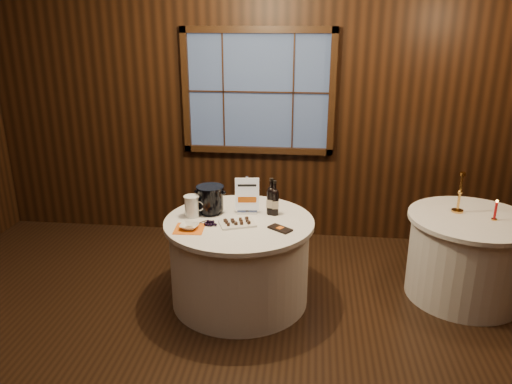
# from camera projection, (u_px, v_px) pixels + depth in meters

# --- Properties ---
(ground) EXTENTS (6.00, 6.00, 0.00)m
(ground) POSITION_uv_depth(u_px,v_px,m) (220.00, 373.00, 3.56)
(ground) COLOR black
(ground) RESTS_ON ground
(back_wall) EXTENTS (6.00, 0.10, 3.00)m
(back_wall) POSITION_uv_depth(u_px,v_px,m) (258.00, 101.00, 5.38)
(back_wall) COLOR black
(back_wall) RESTS_ON ground
(main_table) EXTENTS (1.28, 1.28, 0.77)m
(main_table) POSITION_uv_depth(u_px,v_px,m) (240.00, 260.00, 4.37)
(main_table) COLOR silver
(main_table) RESTS_ON ground
(side_table) EXTENTS (1.08, 1.08, 0.77)m
(side_table) POSITION_uv_depth(u_px,v_px,m) (466.00, 257.00, 4.44)
(side_table) COLOR silver
(side_table) RESTS_ON ground
(sign_stand) EXTENTS (0.21, 0.12, 0.34)m
(sign_stand) POSITION_uv_depth(u_px,v_px,m) (247.00, 201.00, 4.37)
(sign_stand) COLOR #B3B3BA
(sign_stand) RESTS_ON main_table
(port_bottle_left) EXTENTS (0.08, 0.09, 0.33)m
(port_bottle_left) POSITION_uv_depth(u_px,v_px,m) (271.00, 199.00, 4.33)
(port_bottle_left) COLOR black
(port_bottle_left) RESTS_ON main_table
(port_bottle_right) EXTENTS (0.07, 0.08, 0.31)m
(port_bottle_right) POSITION_uv_depth(u_px,v_px,m) (274.00, 200.00, 4.32)
(port_bottle_right) COLOR black
(port_bottle_right) RESTS_ON main_table
(ice_bucket) EXTENTS (0.24, 0.24, 0.25)m
(ice_bucket) POSITION_uv_depth(u_px,v_px,m) (210.00, 199.00, 4.36)
(ice_bucket) COLOR black
(ice_bucket) RESTS_ON main_table
(chocolate_plate) EXTENTS (0.34, 0.29, 0.04)m
(chocolate_plate) POSITION_uv_depth(u_px,v_px,m) (237.00, 223.00, 4.15)
(chocolate_plate) COLOR white
(chocolate_plate) RESTS_ON main_table
(chocolate_box) EXTENTS (0.22, 0.20, 0.02)m
(chocolate_box) POSITION_uv_depth(u_px,v_px,m) (280.00, 229.00, 4.05)
(chocolate_box) COLOR black
(chocolate_box) RESTS_ON main_table
(grape_bunch) EXTENTS (0.18, 0.09, 0.04)m
(grape_bunch) POSITION_uv_depth(u_px,v_px,m) (210.00, 223.00, 4.14)
(grape_bunch) COLOR black
(grape_bunch) RESTS_ON main_table
(glass_pitcher) EXTENTS (0.17, 0.13, 0.19)m
(glass_pitcher) POSITION_uv_depth(u_px,v_px,m) (192.00, 206.00, 4.29)
(glass_pitcher) COLOR white
(glass_pitcher) RESTS_ON main_table
(orange_napkin) EXTENTS (0.25, 0.25, 0.00)m
(orange_napkin) POSITION_uv_depth(u_px,v_px,m) (189.00, 229.00, 4.07)
(orange_napkin) COLOR orange
(orange_napkin) RESTS_ON main_table
(cracker_bowl) EXTENTS (0.17, 0.17, 0.04)m
(cracker_bowl) POSITION_uv_depth(u_px,v_px,m) (189.00, 226.00, 4.06)
(cracker_bowl) COLOR white
(cracker_bowl) RESTS_ON orange_napkin
(brass_candlestick) EXTENTS (0.10, 0.10, 0.37)m
(brass_candlestick) POSITION_uv_depth(u_px,v_px,m) (459.00, 198.00, 4.38)
(brass_candlestick) COLOR gold
(brass_candlestick) RESTS_ON side_table
(red_candle) EXTENTS (0.05, 0.05, 0.18)m
(red_candle) POSITION_uv_depth(u_px,v_px,m) (495.00, 212.00, 4.22)
(red_candle) COLOR gold
(red_candle) RESTS_ON side_table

